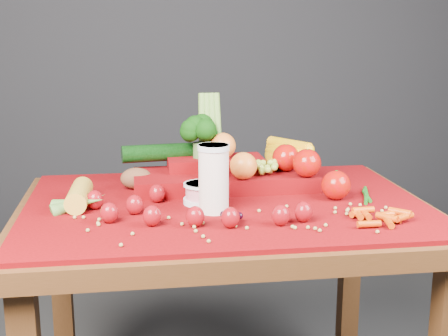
{
  "coord_description": "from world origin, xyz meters",
  "views": [
    {
      "loc": [
        -0.24,
        -1.59,
        1.22
      ],
      "look_at": [
        0.0,
        0.02,
        0.85
      ],
      "focal_mm": 50.0,
      "sensor_mm": 36.0,
      "label": 1
    }
  ],
  "objects": [
    {
      "name": "red_cloth",
      "position": [
        0.0,
        0.0,
        0.76
      ],
      "size": [
        1.05,
        0.75,
        0.01
      ],
      "primitive_type": "cube",
      "color": "#710309",
      "rests_on": "table"
    },
    {
      "name": "milk_glass",
      "position": [
        -0.04,
        -0.09,
        0.85
      ],
      "size": [
        0.08,
        0.08,
        0.17
      ],
      "rotation": [
        0.0,
        0.0,
        0.02
      ],
      "color": "silver",
      "rests_on": "red_cloth"
    },
    {
      "name": "strawberry_scatter",
      "position": [
        -0.12,
        -0.14,
        0.79
      ],
      "size": [
        0.54,
        0.28,
        0.05
      ],
      "color": "maroon",
      "rests_on": "red_cloth"
    },
    {
      "name": "corn_ear",
      "position": [
        -0.38,
        -0.01,
        0.78
      ],
      "size": [
        0.19,
        0.23,
        0.06
      ],
      "rotation": [
        0.0,
        0.0,
        1.54
      ],
      "color": "gold",
      "rests_on": "red_cloth"
    },
    {
      "name": "baby_carrot_pile",
      "position": [
        0.35,
        -0.22,
        0.78
      ],
      "size": [
        0.18,
        0.17,
        0.03
      ],
      "primitive_type": null,
      "color": "#C13E06",
      "rests_on": "red_cloth"
    },
    {
      "name": "yogurt_bowl",
      "position": [
        -0.06,
        -0.01,
        0.79
      ],
      "size": [
        0.1,
        0.1,
        0.06
      ],
      "rotation": [
        0.0,
        0.0,
        -0.33
      ],
      "color": "silver",
      "rests_on": "red_cloth"
    },
    {
      "name": "dark_grape_cluster",
      "position": [
        -0.0,
        -0.16,
        0.78
      ],
      "size": [
        0.06,
        0.05,
        0.03
      ],
      "primitive_type": null,
      "color": "black",
      "rests_on": "red_cloth"
    },
    {
      "name": "potato",
      "position": [
        -0.23,
        0.17,
        0.79
      ],
      "size": [
        0.09,
        0.07,
        0.06
      ],
      "primitive_type": "ellipsoid",
      "color": "brown",
      "rests_on": "red_cloth"
    },
    {
      "name": "produce_mound",
      "position": [
        0.05,
        0.15,
        0.82
      ],
      "size": [
        0.62,
        0.37,
        0.27
      ],
      "color": "#710309",
      "rests_on": "red_cloth"
    },
    {
      "name": "table",
      "position": [
        0.0,
        0.0,
        0.66
      ],
      "size": [
        1.1,
        0.8,
        0.75
      ],
      "color": "#3D230D",
      "rests_on": "ground"
    },
    {
      "name": "soybean_scatter",
      "position": [
        0.0,
        -0.2,
        0.77
      ],
      "size": [
        0.84,
        0.24,
        0.01
      ],
      "primitive_type": null,
      "color": "#A69447",
      "rests_on": "red_cloth"
    },
    {
      "name": "green_bean_pile",
      "position": [
        0.39,
        -0.01,
        0.77
      ],
      "size": [
        0.14,
        0.12,
        0.01
      ],
      "primitive_type": null,
      "color": "#175E15",
      "rests_on": "red_cloth"
    }
  ]
}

